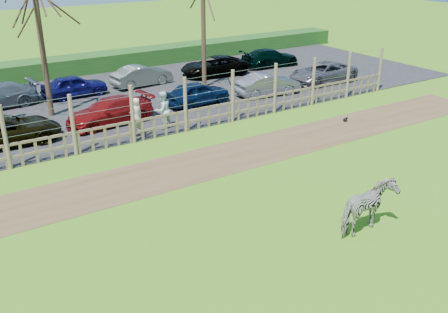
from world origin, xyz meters
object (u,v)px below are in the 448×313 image
crow (345,120)px  car_4 (197,93)px  zebra (368,208)px  car_3 (110,112)px  tree_mid (37,14)px  car_10 (74,86)px  car_12 (214,66)px  visitor_b (163,110)px  car_13 (270,58)px  car_5 (268,84)px  visitor_a (136,117)px  car_6 (323,73)px  car_11 (142,76)px  car_2 (7,130)px

crow → car_4: 7.67m
zebra → car_3: size_ratio=0.45×
tree_mid → zebra: size_ratio=3.64×
car_10 → car_12: bearing=-92.8°
tree_mid → visitor_b: tree_mid is taller
visitor_b → car_10: 7.50m
tree_mid → car_13: bearing=9.8°
car_5 → car_12: (-0.15, 5.40, 0.00)m
car_4 → visitor_a: bearing=116.9°
car_10 → car_13: 13.49m
tree_mid → crow: size_ratio=26.22×
zebra → car_6: zebra is taller
car_5 → car_11: (-5.03, 5.63, 0.00)m
car_4 → car_11: 5.11m
crow → car_12: car_12 is taller
car_10 → crow: bearing=-141.4°
car_6 → car_3: bearing=-88.3°
car_12 → visitor_b: bearing=-39.6°
car_3 → car_13: (13.51, 5.45, 0.00)m
car_2 → car_13: bearing=-71.6°
zebra → car_5: bearing=-33.1°
visitor_a → car_5: size_ratio=0.47×
tree_mid → car_2: bearing=-131.2°
car_11 → car_3: bearing=136.5°
car_5 → car_4: bearing=88.1°
tree_mid → car_13: (15.49, 2.69, -4.23)m
car_11 → car_13: bearing=-97.7°
tree_mid → visitor_a: size_ratio=3.96×
car_12 → car_13: 4.55m
car_2 → car_6: 18.10m
car_2 → car_12: bearing=-66.8°
visitor_b → car_5: size_ratio=0.47×
tree_mid → car_12: size_ratio=1.58×
car_4 → zebra: bearing=167.8°
car_4 → car_10: size_ratio=1.00×
car_5 → car_12: same height
visitor_b → tree_mid: bearing=-64.1°
car_2 → car_3: same height
car_4 → car_5: (4.15, -0.59, 0.00)m
visitor_b → car_4: visitor_b is taller
visitor_a → car_5: bearing=178.5°
visitor_a → car_3: bearing=-94.3°
car_3 → car_5: size_ratio=1.14×
crow → car_13: bearing=70.3°
zebra → car_12: size_ratio=0.43×
crow → car_10: (-9.52, 11.01, 0.54)m
car_3 → car_5: bearing=82.7°
crow → car_5: bearing=94.5°
car_10 → car_11: (4.05, 0.15, 0.00)m
visitor_b → car_11: bearing=-120.3°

